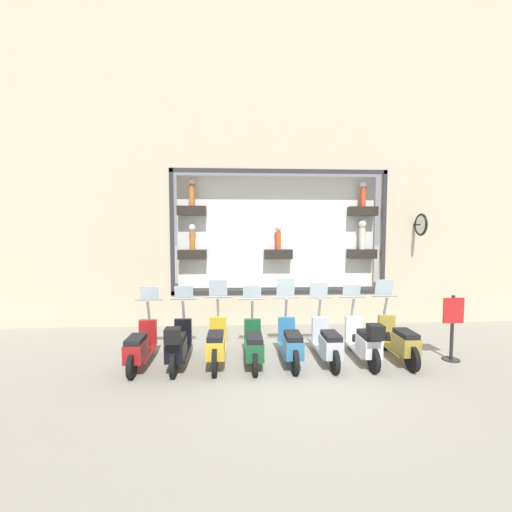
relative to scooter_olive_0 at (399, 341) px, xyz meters
name	(u,v)px	position (x,y,z in m)	size (l,w,h in m)	color
ground_plane	(300,370)	(-0.37, 2.20, -0.44)	(120.00, 120.00, 0.00)	gray
building_facade	(279,149)	(3.23, 2.20, 4.76)	(1.25, 36.00, 10.13)	beige
scooter_olive_0	(399,341)	(0.00, 0.00, 0.00)	(1.80, 0.61, 1.65)	black
scooter_white_1	(365,341)	(-0.07, 0.78, 0.03)	(1.80, 0.60, 1.53)	black
scooter_silver_2	(327,343)	(0.00, 1.56, -0.01)	(1.80, 0.60, 1.60)	black
scooter_teal_3	(291,343)	(0.00, 2.34, 0.00)	(1.80, 0.61, 1.70)	black
scooter_green_4	(254,345)	(-0.01, 3.11, -0.03)	(1.79, 0.60, 1.54)	black
scooter_yellow_5	(216,344)	(0.00, 3.89, 0.01)	(1.81, 0.60, 1.68)	black
scooter_black_6	(178,345)	(-0.07, 4.67, 0.03)	(1.80, 0.61, 1.54)	black
scooter_red_7	(140,347)	(-0.01, 5.45, -0.02)	(1.79, 0.61, 1.54)	black
shop_sign_post	(452,326)	(-0.01, -1.16, 0.31)	(0.36, 0.45, 1.42)	#232326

